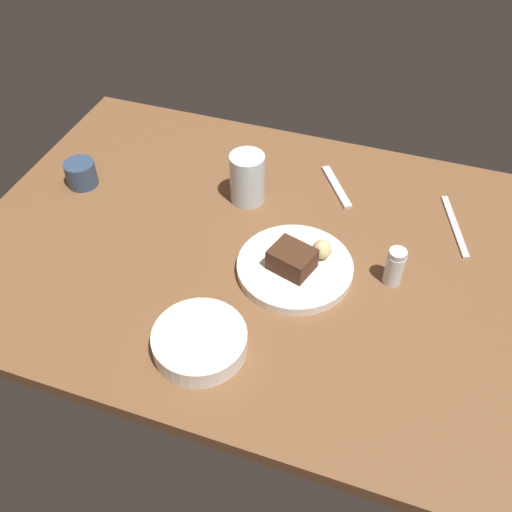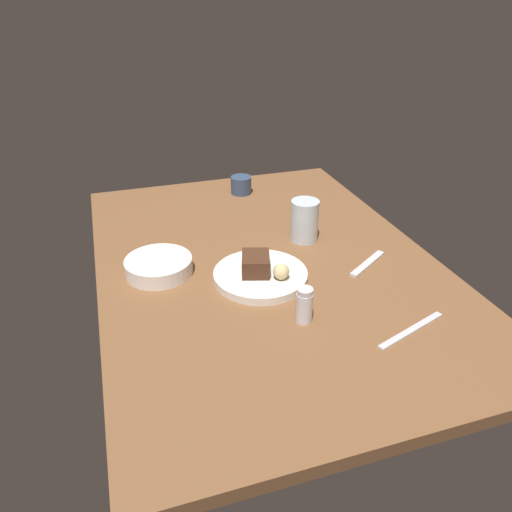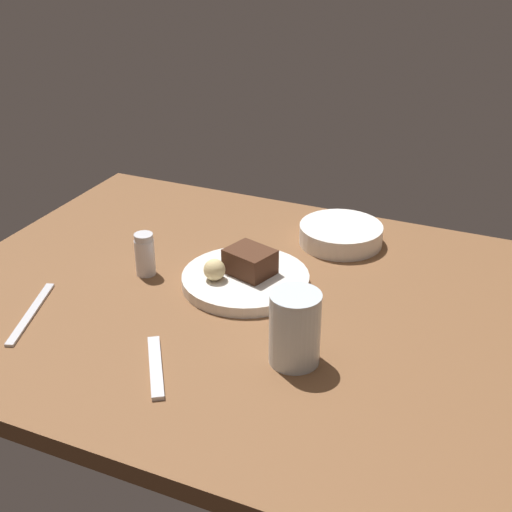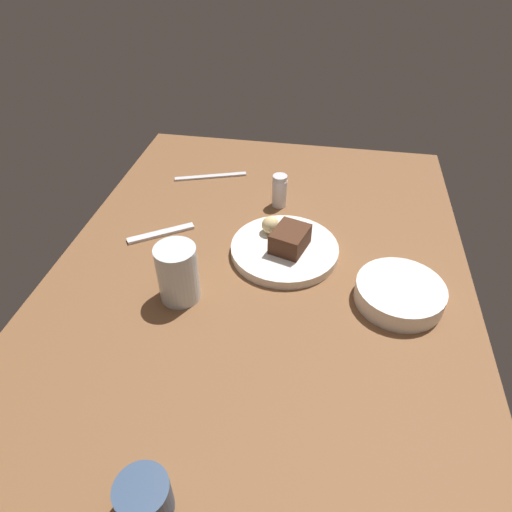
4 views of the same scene
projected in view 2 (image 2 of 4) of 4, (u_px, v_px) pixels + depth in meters
The scene contains 10 objects.
dining_table at pixel (266, 265), 126.49cm from camera, with size 120.00×84.00×3.00cm, color brown.
dessert_plate at pixel (260, 276), 117.47cm from camera, with size 22.61×22.61×2.00cm, color white.
chocolate_cake_slice at pixel (256, 264), 115.91cm from camera, with size 7.88×6.45×4.50cm, color #472819.
bread_roll at pixel (281, 272), 113.48cm from camera, with size 3.82×3.82×3.82cm, color #DBC184.
salt_shaker at pixel (304, 305), 101.80cm from camera, with size 3.59×3.59×8.01cm.
water_glass at pixel (304, 220), 133.11cm from camera, with size 7.62×7.62×11.43cm, color silver.
side_bowl at pixel (159, 266), 119.59cm from camera, with size 16.39×16.39×3.83cm, color white.
coffee_cup at pixel (241, 185), 163.52cm from camera, with size 6.86×6.86×5.75cm, color #334766.
dessert_spoon at pixel (368, 264), 123.67cm from camera, with size 15.00×1.80×0.70cm, color silver.
butter_knife at pixel (411, 330), 100.47cm from camera, with size 19.00×1.40×0.50cm, color silver.
Camera 2 is at (-102.80, 35.38, 66.26)cm, focal length 34.40 mm.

